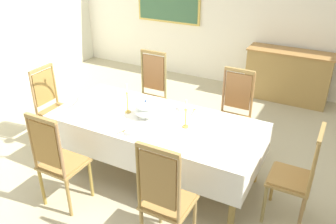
{
  "coord_description": "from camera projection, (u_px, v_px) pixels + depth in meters",
  "views": [
    {
      "loc": [
        1.8,
        -3.1,
        2.73
      ],
      "look_at": [
        0.14,
        0.01,
        0.9
      ],
      "focal_mm": 37.56,
      "sensor_mm": 36.0,
      "label": 1
    }
  ],
  "objects": [
    {
      "name": "ground",
      "position": [
        158.0,
        174.0,
        4.45
      ],
      "size": [
        7.23,
        6.51,
        0.04
      ],
      "primitive_type": "cube",
      "color": "#B9AE8D"
    },
    {
      "name": "back_wall",
      "position": [
        246.0,
        6.0,
        6.33
      ],
      "size": [
        7.23,
        0.08,
        3.01
      ],
      "primitive_type": "cube",
      "color": "white",
      "rests_on": "ground"
    },
    {
      "name": "dining_table",
      "position": [
        156.0,
        125.0,
        4.09
      ],
      "size": [
        2.43,
        1.07,
        0.78
      ],
      "color": "olive",
      "rests_on": "ground"
    },
    {
      "name": "tablecloth",
      "position": [
        156.0,
        127.0,
        4.11
      ],
      "size": [
        2.45,
        1.09,
        0.39
      ],
      "color": "white",
      "rests_on": "dining_table"
    },
    {
      "name": "chair_south_a",
      "position": [
        58.0,
        159.0,
        3.67
      ],
      "size": [
        0.44,
        0.42,
        1.15
      ],
      "color": "olive",
      "rests_on": "ground"
    },
    {
      "name": "chair_north_a",
      "position": [
        150.0,
        92.0,
        5.15
      ],
      "size": [
        0.44,
        0.42,
        1.21
      ],
      "rotation": [
        0.0,
        0.0,
        3.14
      ],
      "color": "olive",
      "rests_on": "ground"
    },
    {
      "name": "chair_south_b",
      "position": [
        165.0,
        197.0,
        3.13
      ],
      "size": [
        0.44,
        0.42,
        1.2
      ],
      "color": "olive",
      "rests_on": "ground"
    },
    {
      "name": "chair_north_b",
      "position": [
        233.0,
        112.0,
        4.62
      ],
      "size": [
        0.44,
        0.42,
        1.16
      ],
      "rotation": [
        0.0,
        0.0,
        3.14
      ],
      "color": "#9F7A47",
      "rests_on": "ground"
    },
    {
      "name": "chair_head_west",
      "position": [
        54.0,
        106.0,
        4.83
      ],
      "size": [
        0.42,
        0.44,
        1.12
      ],
      "rotation": [
        0.0,
        0.0,
        -1.57
      ],
      "color": "#A6794D",
      "rests_on": "ground"
    },
    {
      "name": "chair_head_east",
      "position": [
        298.0,
        174.0,
        3.48
      ],
      "size": [
        0.42,
        0.44,
        1.11
      ],
      "rotation": [
        0.0,
        0.0,
        1.57
      ],
      "color": "olive",
      "rests_on": "ground"
    },
    {
      "name": "soup_tureen",
      "position": [
        146.0,
        109.0,
        4.06
      ],
      "size": [
        0.27,
        0.27,
        0.22
      ],
      "color": "white",
      "rests_on": "tablecloth"
    },
    {
      "name": "candlestick_west",
      "position": [
        127.0,
        101.0,
        4.15
      ],
      "size": [
        0.07,
        0.07,
        0.37
      ],
      "color": "gold",
      "rests_on": "tablecloth"
    },
    {
      "name": "candlestick_east",
      "position": [
        186.0,
        117.0,
        3.84
      ],
      "size": [
        0.07,
        0.07,
        0.34
      ],
      "color": "gold",
      "rests_on": "tablecloth"
    },
    {
      "name": "bowl_near_left",
      "position": [
        185.0,
        108.0,
        4.27
      ],
      "size": [
        0.17,
        0.17,
        0.04
      ],
      "color": "white",
      "rests_on": "tablecloth"
    },
    {
      "name": "bowl_near_right",
      "position": [
        132.0,
        131.0,
        3.78
      ],
      "size": [
        0.15,
        0.15,
        0.04
      ],
      "color": "white",
      "rests_on": "tablecloth"
    },
    {
      "name": "spoon_primary",
      "position": [
        194.0,
        110.0,
        4.26
      ],
      "size": [
        0.04,
        0.18,
        0.01
      ],
      "rotation": [
        0.0,
        0.0,
        0.16
      ],
      "color": "gold",
      "rests_on": "tablecloth"
    },
    {
      "name": "spoon_secondary",
      "position": [
        126.0,
        129.0,
        3.85
      ],
      "size": [
        0.06,
        0.17,
        0.01
      ],
      "rotation": [
        0.0,
        0.0,
        -0.29
      ],
      "color": "gold",
      "rests_on": "tablecloth"
    },
    {
      "name": "sideboard",
      "position": [
        287.0,
        76.0,
        6.17
      ],
      "size": [
        1.44,
        0.48,
        0.9
      ],
      "rotation": [
        0.0,
        0.0,
        3.14
      ],
      "color": "#9D7C43",
      "rests_on": "ground"
    }
  ]
}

